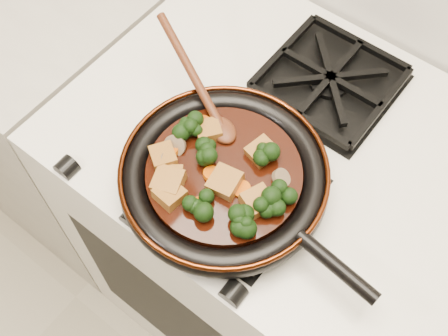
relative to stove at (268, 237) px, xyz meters
The scene contains 30 objects.
stove is the anchor object (origin of this frame).
burner_grate_front 0.48m from the stove, 90.00° to the right, with size 0.23×0.23×0.03m, color black, non-canonical shape.
burner_grate_back 0.48m from the stove, 90.00° to the left, with size 0.23×0.23×0.03m, color black, non-canonical shape.
skillet 0.52m from the stove, 96.60° to the right, with size 0.46×0.33×0.05m.
braising_sauce 0.52m from the stove, 97.44° to the right, with size 0.25×0.25×0.02m, color black.
tofu_cube_0 0.54m from the stove, 91.12° to the right, with size 0.04×0.05×0.02m, color brown.
tofu_cube_1 0.53m from the stove, 127.52° to the right, with size 0.04×0.04×0.02m, color brown.
tofu_cube_2 0.56m from the stove, 119.32° to the right, with size 0.04×0.04×0.02m, color brown.
tofu_cube_3 0.53m from the stove, 84.42° to the right, with size 0.04×0.04×0.02m, color brown.
tofu_cube_4 0.56m from the stove, 109.73° to the right, with size 0.03×0.04×0.02m, color brown.
tofu_cube_5 0.57m from the stove, 103.66° to the right, with size 0.04×0.04×0.02m, color brown.
tofu_cube_6 0.57m from the stove, 108.21° to the right, with size 0.04×0.04×0.02m, color brown.
tofu_cube_7 0.54m from the stove, 71.37° to the right, with size 0.04×0.04×0.02m, color brown.
broccoli_floret_0 0.54m from the stove, 110.94° to the right, with size 0.06×0.06×0.05m, color black, non-canonical shape.
broccoli_floret_1 0.55m from the stove, 130.91° to the right, with size 0.06×0.06×0.06m, color black, non-canonical shape.
broccoli_floret_2 0.55m from the stove, 61.23° to the right, with size 0.06×0.06×0.05m, color black, non-canonical shape.
broccoli_floret_3 0.56m from the stove, 74.07° to the right, with size 0.06×0.06×0.05m, color black, non-canonical shape.
broccoli_floret_4 0.56m from the stove, 92.23° to the right, with size 0.06×0.06×0.05m, color black, non-canonical shape.
broccoli_floret_5 0.54m from the stove, 131.78° to the right, with size 0.06×0.06×0.05m, color black, non-canonical shape.
broccoli_floret_6 0.53m from the stove, 82.90° to the right, with size 0.06×0.06×0.05m, color black, non-canonical shape.
broccoli_floret_7 0.55m from the stove, 65.65° to the right, with size 0.05×0.05×0.05m, color black, non-canonical shape.
carrot_coin_0 0.56m from the stove, 92.93° to the right, with size 0.03×0.03×0.01m, color #C65005.
carrot_coin_1 0.54m from the stove, 81.67° to the right, with size 0.03×0.03×0.01m, color #C65005.
carrot_coin_2 0.53m from the stove, 136.16° to the right, with size 0.03×0.03×0.01m, color #C65005.
carrot_coin_3 0.55m from the stove, 122.20° to the right, with size 0.03×0.03×0.01m, color #C65005.
carrot_coin_4 0.54m from the stove, 100.11° to the right, with size 0.03×0.03×0.01m, color #C65005.
mushroom_slice_0 0.55m from the stove, 123.49° to the right, with size 0.04×0.04×0.01m, color brown.
mushroom_slice_1 0.53m from the stove, 60.97° to the right, with size 0.03×0.03×0.01m, color brown.
mushroom_slice_2 0.56m from the stove, 116.92° to the right, with size 0.03×0.03×0.01m, color brown.
wooden_spoon 0.55m from the stove, 151.55° to the right, with size 0.14×0.08×0.23m.
Camera 1 is at (0.25, 1.20, 1.72)m, focal length 45.00 mm.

